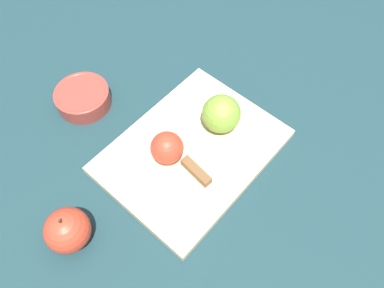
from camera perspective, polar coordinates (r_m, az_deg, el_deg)
ground_plane at (r=0.84m, az=0.00°, el=-1.44°), size 4.00×4.00×0.00m
cutting_board at (r=0.83m, az=0.00°, el=-1.09°), size 0.43×0.36×0.02m
apple_half_left at (r=0.83m, az=4.48°, el=4.59°), size 0.09×0.09×0.09m
apple_half_right at (r=0.79m, az=-3.82°, el=-0.58°), size 0.07×0.07×0.07m
knife at (r=0.79m, az=0.12°, el=-3.71°), size 0.07×0.16×0.02m
apple_whole at (r=0.76m, az=-18.43°, el=-12.36°), size 0.09×0.09×0.10m
bowl at (r=0.94m, az=-16.31°, el=6.88°), size 0.13×0.13×0.04m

